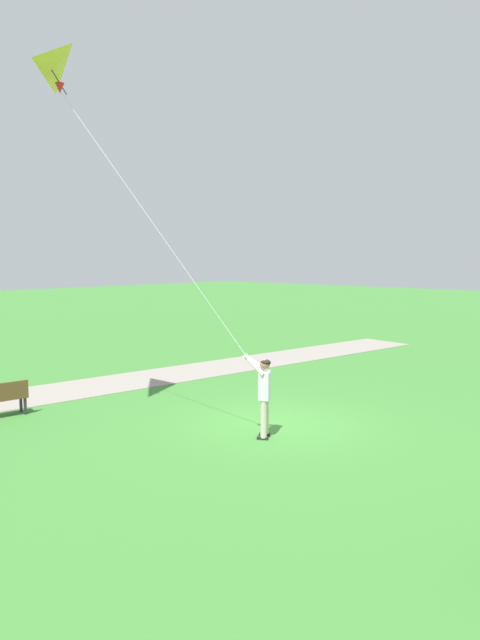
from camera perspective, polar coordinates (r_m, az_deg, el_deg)
ground_plane at (r=13.42m, az=3.60°, el=-10.53°), size 120.00×120.00×0.00m
walkway_path at (r=17.26m, az=-18.54°, el=-7.02°), size 6.69×32.03×0.02m
person_kite_flyer at (r=12.21m, az=2.42°, el=-7.12°), size 0.62×0.53×1.83m
flying_kite at (r=14.02m, az=-16.54°, el=23.09°), size 4.35×2.73×6.73m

